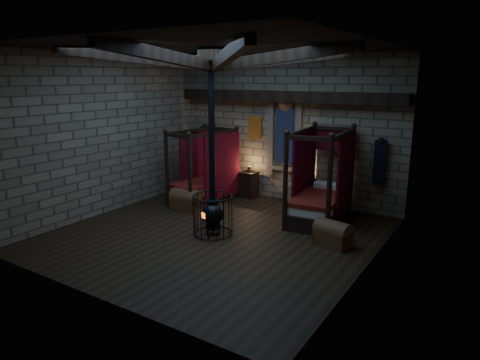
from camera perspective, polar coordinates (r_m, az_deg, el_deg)
The scene contains 8 objects.
room at distance 9.56m, azimuth -3.12°, elevation 14.46°, with size 7.02×7.02×4.29m.
bed_left at distance 12.68m, azimuth -4.65°, elevation -0.48°, with size 1.34×2.13×2.09m.
bed_right at distance 11.12m, azimuth 10.66°, elevation -2.42°, with size 1.35×2.30×2.31m.
trunk_left at distance 11.90m, azimuth -7.20°, elevation -2.74°, with size 0.85×0.56×0.60m.
trunk_right at distance 9.63m, azimuth 12.27°, elevation -7.06°, with size 0.86×0.65×0.57m.
nightstand_left at distance 13.04m, azimuth 1.23°, elevation -0.54°, with size 0.51×0.49×0.96m.
nightstand_right at distance 12.13m, azimuth 9.00°, elevation -1.79°, with size 0.60×0.58×0.87m.
stove at distance 9.92m, azimuth -3.65°, elevation -4.06°, with size 0.93×0.93×4.05m.
Camera 1 is at (5.52, -7.71, 3.62)m, focal length 32.00 mm.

